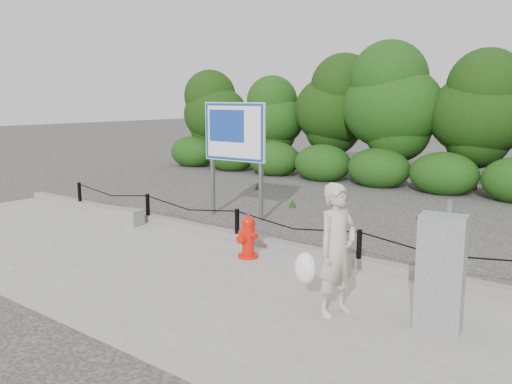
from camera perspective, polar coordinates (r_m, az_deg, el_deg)
The scene contains 10 objects.
ground at distance 10.06m, azimuth -1.99°, elevation -5.59°, with size 90.00×90.00×0.00m, color #2D2B28.
sidewalk at distance 8.70m, azimuth -10.70°, elevation -8.00°, with size 14.00×4.00×0.08m, color gray.
curb at distance 10.06m, azimuth -1.81°, elevation -4.71°, with size 14.00×0.22×0.14m, color slate.
chain_barrier at distance 9.95m, azimuth -2.01°, elevation -3.06°, with size 10.06×0.06×0.60m.
treeline at distance 17.07m, azimuth 21.16°, elevation 8.42°, with size 20.28×3.53×4.43m.
fire_hydrant at distance 8.93m, azimuth -0.87°, elevation -4.79°, with size 0.38×0.40×0.72m.
pedestrian at distance 6.61m, azimuth 8.31°, elevation -6.15°, with size 0.75×0.66×1.62m.
concrete_block at distance 11.69m, azimuth -14.13°, elevation -2.47°, with size 1.01×0.35×0.32m, color gray.
utility_cabinet at distance 6.50m, azimuth 18.88°, elevation -8.02°, with size 0.55×0.40×1.47m.
advertising_sign at distance 12.08m, azimuth -2.28°, elevation 5.80°, with size 1.62×0.23×2.59m.
Camera 1 is at (6.33, -7.34, 2.69)m, focal length 38.00 mm.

